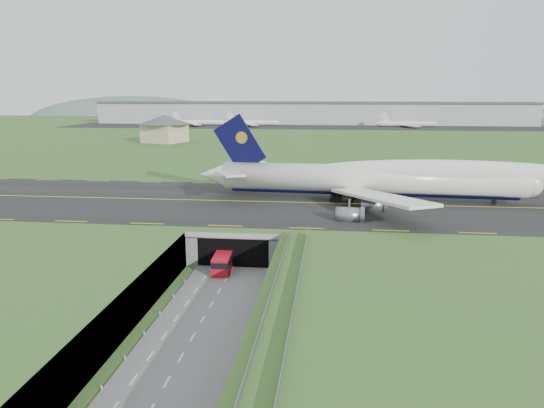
# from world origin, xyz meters

# --- Properties ---
(ground) EXTENTS (900.00, 900.00, 0.00)m
(ground) POSITION_xyz_m (0.00, 0.00, 0.00)
(ground) COLOR #386026
(ground) RESTS_ON ground
(airfield_deck) EXTENTS (800.00, 800.00, 6.00)m
(airfield_deck) POSITION_xyz_m (0.00, 0.00, 3.00)
(airfield_deck) COLOR gray
(airfield_deck) RESTS_ON ground
(trench_road) EXTENTS (12.00, 75.00, 0.20)m
(trench_road) POSITION_xyz_m (0.00, -7.50, 0.10)
(trench_road) COLOR slate
(trench_road) RESTS_ON ground
(taxiway) EXTENTS (800.00, 44.00, 0.18)m
(taxiway) POSITION_xyz_m (0.00, 33.00, 6.09)
(taxiway) COLOR black
(taxiway) RESTS_ON airfield_deck
(tunnel_portal) EXTENTS (17.00, 22.30, 6.00)m
(tunnel_portal) POSITION_xyz_m (0.00, 16.71, 3.33)
(tunnel_portal) COLOR gray
(tunnel_portal) RESTS_ON ground
(guideway) EXTENTS (3.00, 53.00, 7.05)m
(guideway) POSITION_xyz_m (11.00, -19.11, 5.32)
(guideway) COLOR #A8A8A3
(guideway) RESTS_ON ground
(jumbo_jet) EXTENTS (85.54, 56.46, 18.71)m
(jumbo_jet) POSITION_xyz_m (29.97, 36.37, 11.02)
(jumbo_jet) COLOR silver
(jumbo_jet) RESTS_ON ground
(shuttle_tram) EXTENTS (3.15, 7.37, 2.95)m
(shuttle_tram) POSITION_xyz_m (-1.29, 5.82, 1.63)
(shuttle_tram) COLOR red
(shuttle_tram) RESTS_ON ground
(service_building) EXTENTS (28.96, 28.96, 12.43)m
(service_building) POSITION_xyz_m (-59.50, 158.23, 13.36)
(service_building) COLOR #C9B191
(service_building) RESTS_ON ground
(cargo_terminal) EXTENTS (320.00, 67.00, 15.60)m
(cargo_terminal) POSITION_xyz_m (-0.16, 299.41, 13.96)
(cargo_terminal) COLOR #B2B2B2
(cargo_terminal) RESTS_ON ground
(distant_hills) EXTENTS (700.00, 91.00, 60.00)m
(distant_hills) POSITION_xyz_m (64.38, 430.00, -4.00)
(distant_hills) COLOR slate
(distant_hills) RESTS_ON ground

